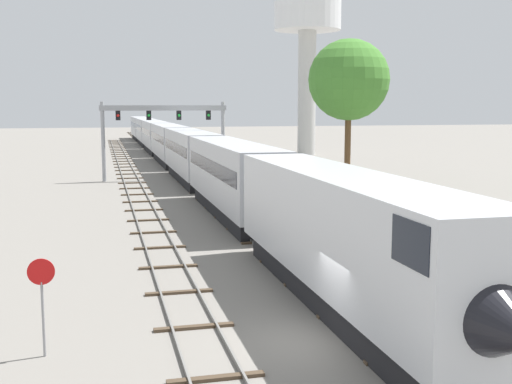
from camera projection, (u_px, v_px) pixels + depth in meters
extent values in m
plane|color=gray|center=(317.00, 341.00, 19.48)|extent=(400.00, 400.00, 0.00)
cube|color=slate|center=(165.00, 164.00, 77.53)|extent=(0.07, 200.00, 0.16)
cube|color=slate|center=(177.00, 164.00, 77.87)|extent=(0.07, 200.00, 0.16)
cube|color=#473828|center=(408.00, 359.00, 18.01)|extent=(2.60, 0.24, 0.10)
cube|color=#473828|center=(353.00, 314.00, 21.87)|extent=(2.60, 0.24, 0.10)
cube|color=#473828|center=(315.00, 283.00, 25.72)|extent=(2.60, 0.24, 0.10)
cube|color=#473828|center=(287.00, 260.00, 29.57)|extent=(2.60, 0.24, 0.10)
cube|color=#473828|center=(265.00, 242.00, 33.42)|extent=(2.60, 0.24, 0.10)
cube|color=#473828|center=(248.00, 228.00, 37.27)|extent=(2.60, 0.24, 0.10)
cube|color=#473828|center=(234.00, 217.00, 41.12)|extent=(2.60, 0.24, 0.10)
cube|color=#473828|center=(223.00, 207.00, 44.97)|extent=(2.60, 0.24, 0.10)
cube|color=#473828|center=(213.00, 199.00, 48.82)|extent=(2.60, 0.24, 0.10)
cube|color=#473828|center=(205.00, 192.00, 52.67)|extent=(2.60, 0.24, 0.10)
cube|color=#473828|center=(198.00, 186.00, 56.52)|extent=(2.60, 0.24, 0.10)
cube|color=#473828|center=(191.00, 181.00, 60.37)|extent=(2.60, 0.24, 0.10)
cube|color=#473828|center=(186.00, 177.00, 64.22)|extent=(2.60, 0.24, 0.10)
cube|color=#473828|center=(181.00, 173.00, 68.07)|extent=(2.60, 0.24, 0.10)
cube|color=#473828|center=(176.00, 169.00, 71.93)|extent=(2.60, 0.24, 0.10)
cube|color=#473828|center=(173.00, 166.00, 75.78)|extent=(2.60, 0.24, 0.10)
cube|color=#473828|center=(169.00, 163.00, 79.63)|extent=(2.60, 0.24, 0.10)
cube|color=#473828|center=(166.00, 160.00, 83.48)|extent=(2.60, 0.24, 0.10)
cube|color=#473828|center=(163.00, 158.00, 87.33)|extent=(2.60, 0.24, 0.10)
cube|color=#473828|center=(160.00, 156.00, 91.18)|extent=(2.60, 0.24, 0.10)
cube|color=#473828|center=(158.00, 154.00, 95.03)|extent=(2.60, 0.24, 0.10)
cube|color=#473828|center=(155.00, 152.00, 98.88)|extent=(2.60, 0.24, 0.10)
cube|color=#473828|center=(153.00, 150.00, 102.73)|extent=(2.60, 0.24, 0.10)
cube|color=#473828|center=(151.00, 149.00, 106.58)|extent=(2.60, 0.24, 0.10)
cube|color=#473828|center=(150.00, 147.00, 110.43)|extent=(2.60, 0.24, 0.10)
cube|color=#473828|center=(148.00, 146.00, 114.28)|extent=(2.60, 0.24, 0.10)
cube|color=#473828|center=(146.00, 144.00, 118.13)|extent=(2.60, 0.24, 0.10)
cube|color=#473828|center=(145.00, 143.00, 121.98)|extent=(2.60, 0.24, 0.10)
cube|color=#473828|center=(143.00, 142.00, 125.84)|extent=(2.60, 0.24, 0.10)
cube|color=#473828|center=(142.00, 141.00, 129.69)|extent=(2.60, 0.24, 0.10)
cube|color=#473828|center=(141.00, 140.00, 133.54)|extent=(2.60, 0.24, 0.10)
cube|color=#473828|center=(140.00, 139.00, 137.39)|extent=(2.60, 0.24, 0.10)
cube|color=#473828|center=(139.00, 138.00, 141.24)|extent=(2.60, 0.24, 0.10)
cube|color=#473828|center=(138.00, 137.00, 145.09)|extent=(2.60, 0.24, 0.10)
cube|color=#473828|center=(137.00, 136.00, 148.94)|extent=(2.60, 0.24, 0.10)
cube|color=#473828|center=(136.00, 136.00, 152.79)|extent=(2.60, 0.24, 0.10)
cube|color=#473828|center=(135.00, 135.00, 156.64)|extent=(2.60, 0.24, 0.10)
cube|color=#473828|center=(134.00, 134.00, 160.49)|extent=(2.60, 0.24, 0.10)
cube|color=#473828|center=(133.00, 134.00, 164.34)|extent=(2.60, 0.24, 0.10)
cube|color=#473828|center=(132.00, 133.00, 168.19)|extent=(2.60, 0.24, 0.10)
cube|color=#473828|center=(132.00, 132.00, 172.04)|extent=(2.60, 0.24, 0.10)
cube|color=slate|center=(125.00, 185.00, 56.98)|extent=(0.07, 160.00, 0.16)
cube|color=slate|center=(142.00, 185.00, 57.32)|extent=(0.07, 160.00, 0.16)
cube|color=#473828|center=(216.00, 378.00, 16.72)|extent=(2.60, 0.24, 0.10)
cube|color=#473828|center=(194.00, 327.00, 20.57)|extent=(2.60, 0.24, 0.10)
cube|color=#473828|center=(179.00, 292.00, 24.42)|extent=(2.60, 0.24, 0.10)
cube|color=#473828|center=(168.00, 267.00, 28.27)|extent=(2.60, 0.24, 0.10)
cube|color=#473828|center=(160.00, 248.00, 32.12)|extent=(2.60, 0.24, 0.10)
cube|color=#473828|center=(154.00, 232.00, 35.98)|extent=(2.60, 0.24, 0.10)
cube|color=#473828|center=(148.00, 220.00, 39.83)|extent=(2.60, 0.24, 0.10)
cube|color=#473828|center=(144.00, 210.00, 43.68)|extent=(2.60, 0.24, 0.10)
cube|color=#473828|center=(140.00, 202.00, 47.53)|extent=(2.60, 0.24, 0.10)
cube|color=#473828|center=(137.00, 194.00, 51.38)|extent=(2.60, 0.24, 0.10)
cube|color=#473828|center=(135.00, 188.00, 55.23)|extent=(2.60, 0.24, 0.10)
cube|color=#473828|center=(132.00, 183.00, 59.08)|extent=(2.60, 0.24, 0.10)
cube|color=#473828|center=(130.00, 178.00, 62.93)|extent=(2.60, 0.24, 0.10)
cube|color=#473828|center=(128.00, 174.00, 66.78)|extent=(2.60, 0.24, 0.10)
cube|color=#473828|center=(127.00, 170.00, 70.63)|extent=(2.60, 0.24, 0.10)
cube|color=#473828|center=(125.00, 167.00, 74.48)|extent=(2.60, 0.24, 0.10)
cube|color=#473828|center=(124.00, 164.00, 78.33)|extent=(2.60, 0.24, 0.10)
cube|color=#473828|center=(123.00, 161.00, 82.18)|extent=(2.60, 0.24, 0.10)
cube|color=#473828|center=(122.00, 159.00, 86.04)|extent=(2.60, 0.24, 0.10)
cube|color=#473828|center=(121.00, 157.00, 89.89)|extent=(2.60, 0.24, 0.10)
cube|color=#473828|center=(120.00, 154.00, 93.74)|extent=(2.60, 0.24, 0.10)
cube|color=#473828|center=(119.00, 153.00, 97.59)|extent=(2.60, 0.24, 0.10)
cube|color=#473828|center=(119.00, 151.00, 101.44)|extent=(2.60, 0.24, 0.10)
cube|color=#473828|center=(118.00, 149.00, 105.29)|extent=(2.60, 0.24, 0.10)
cube|color=#473828|center=(117.00, 148.00, 109.14)|extent=(2.60, 0.24, 0.10)
cube|color=#473828|center=(117.00, 146.00, 112.99)|extent=(2.60, 0.24, 0.10)
cube|color=#473828|center=(116.00, 145.00, 116.84)|extent=(2.60, 0.24, 0.10)
cube|color=#473828|center=(115.00, 144.00, 120.69)|extent=(2.60, 0.24, 0.10)
cube|color=#473828|center=(115.00, 142.00, 124.54)|extent=(2.60, 0.24, 0.10)
cube|color=#473828|center=(114.00, 141.00, 128.39)|extent=(2.60, 0.24, 0.10)
cube|color=#473828|center=(114.00, 140.00, 132.24)|extent=(2.60, 0.24, 0.10)
cube|color=silver|center=(342.00, 226.00, 22.64)|extent=(3.00, 18.41, 3.80)
cone|color=black|center=(503.00, 324.00, 13.64)|extent=(2.88, 2.60, 2.88)
cube|color=black|center=(469.00, 241.00, 14.78)|extent=(3.04, 1.80, 1.10)
cube|color=black|center=(341.00, 292.00, 22.96)|extent=(2.52, 16.57, 1.00)
cube|color=#B7BABF|center=(232.00, 172.00, 41.33)|extent=(3.00, 18.41, 3.80)
cube|color=black|center=(232.00, 166.00, 41.27)|extent=(3.04, 16.94, 0.90)
cube|color=black|center=(232.00, 208.00, 41.65)|extent=(2.52, 16.57, 1.00)
cube|color=#B7BABF|center=(191.00, 151.00, 60.01)|extent=(3.00, 18.41, 3.80)
cube|color=black|center=(191.00, 147.00, 59.96)|extent=(3.04, 16.94, 0.90)
cube|color=black|center=(191.00, 177.00, 60.33)|extent=(2.52, 16.57, 1.00)
cube|color=#B7BABF|center=(169.00, 140.00, 78.70)|extent=(3.00, 18.41, 3.80)
cube|color=black|center=(169.00, 137.00, 78.64)|extent=(3.04, 16.94, 0.90)
cube|color=black|center=(169.00, 160.00, 79.02)|extent=(2.52, 16.57, 1.00)
cube|color=#B7BABF|center=(156.00, 134.00, 97.38)|extent=(3.00, 18.41, 3.80)
cube|color=black|center=(156.00, 131.00, 97.33)|extent=(3.04, 16.94, 0.90)
cube|color=black|center=(156.00, 150.00, 97.70)|extent=(2.52, 16.57, 1.00)
cube|color=#B7BABF|center=(147.00, 129.00, 116.07)|extent=(3.00, 18.41, 3.80)
cube|color=black|center=(147.00, 127.00, 116.01)|extent=(3.04, 16.94, 0.90)
cube|color=black|center=(147.00, 142.00, 116.39)|extent=(2.52, 16.57, 1.00)
cube|color=#B7BABF|center=(140.00, 126.00, 134.75)|extent=(3.00, 18.41, 3.80)
cube|color=black|center=(140.00, 124.00, 134.70)|extent=(3.04, 16.94, 0.90)
cube|color=black|center=(140.00, 137.00, 135.07)|extent=(2.52, 16.57, 1.00)
cylinder|color=#999BA0|center=(103.00, 142.00, 60.03)|extent=(0.36, 0.36, 7.54)
cylinder|color=#999BA0|center=(223.00, 140.00, 62.74)|extent=(0.36, 0.36, 7.54)
cube|color=#999BA0|center=(164.00, 108.00, 60.96)|extent=(12.10, 0.36, 0.50)
cube|color=black|center=(118.00, 115.00, 60.09)|extent=(0.44, 0.32, 0.90)
sphere|color=red|center=(118.00, 115.00, 59.90)|extent=(0.28, 0.28, 0.28)
cube|color=black|center=(149.00, 115.00, 60.76)|extent=(0.44, 0.32, 0.90)
sphere|color=green|center=(149.00, 115.00, 60.58)|extent=(0.28, 0.28, 0.28)
cube|color=black|center=(179.00, 115.00, 61.44)|extent=(0.44, 0.32, 0.90)
sphere|color=green|center=(179.00, 115.00, 61.26)|extent=(0.28, 0.28, 0.28)
cube|color=black|center=(208.00, 115.00, 62.11)|extent=(0.44, 0.32, 0.90)
sphere|color=green|center=(209.00, 115.00, 61.93)|extent=(0.28, 0.28, 0.28)
cylinder|color=beige|center=(307.00, 93.00, 92.76)|extent=(2.60, 2.60, 17.92)
cylinder|color=white|center=(308.00, 11.00, 91.19)|extent=(9.56, 9.56, 5.49)
cylinder|color=gray|center=(43.00, 319.00, 18.16)|extent=(0.08, 0.08, 2.20)
cylinder|color=red|center=(41.00, 272.00, 17.96)|extent=(0.76, 0.03, 0.76)
cylinder|color=brown|center=(348.00, 147.00, 58.14)|extent=(0.56, 0.56, 6.91)
sphere|color=#427F2D|center=(349.00, 80.00, 57.33)|extent=(7.32, 7.32, 7.32)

